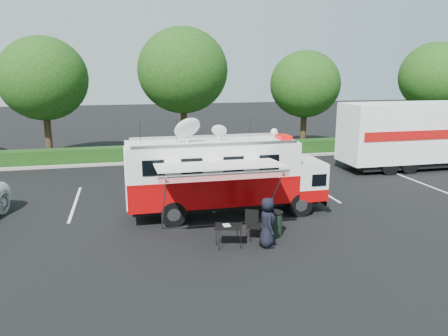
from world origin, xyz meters
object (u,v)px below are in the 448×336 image
Objects in this scene: folding_table at (228,227)px; semi_trailer at (443,133)px; trash_bin at (274,224)px; command_truck at (225,175)px.

folding_table is 18.64m from semi_trailer.
command_truck is at bearing 112.67° from trash_bin.
semi_trailer reaches higher than folding_table.
command_truck is 3.36m from trash_bin.
folding_table is 2.02m from trash_bin.
folding_table is at bearing -149.64° from semi_trailer.
semi_trailer is (15.34, 5.89, 0.41)m from command_truck.
command_truck reaches higher than trash_bin.
semi_trailer is at bearing 31.79° from trash_bin.
trash_bin is at bearing 18.43° from folding_table.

